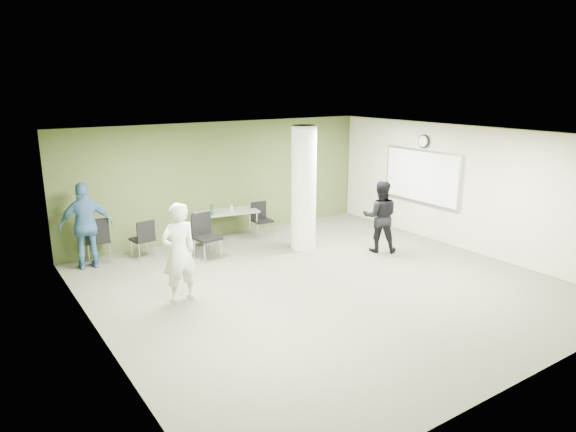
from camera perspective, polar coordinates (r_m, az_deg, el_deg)
floor at (r=9.79m, az=3.75°, el=-7.60°), size 8.00×8.00×0.00m
ceiling at (r=9.11m, az=4.05°, el=8.94°), size 8.00×8.00×0.00m
wall_back at (r=12.68m, az=-7.24°, el=4.05°), size 8.00×2.80×0.02m
wall_left at (r=7.68m, az=-20.53°, el=-3.72°), size 0.02×8.00×2.80m
wall_right_cream at (r=12.17m, az=19.01°, el=2.92°), size 0.02×8.00×2.80m
column at (r=11.50m, az=1.76°, el=3.08°), size 0.56×0.56×2.80m
whiteboard at (r=12.83m, az=14.59°, el=4.27°), size 0.05×2.30×1.30m
wall_clock at (r=12.72m, az=14.84°, el=8.04°), size 0.06×0.32×0.32m
folding_table at (r=12.36m, az=-6.90°, el=0.30°), size 1.60×0.91×0.97m
wastebasket at (r=11.40m, az=-9.70°, el=-3.78°), size 0.24×0.24×0.28m
chair_back_left at (r=11.41m, az=-20.39°, el=-2.15°), size 0.59×0.59×1.00m
chair_back_right at (r=11.42m, az=-15.74°, el=-2.20°), size 0.49×0.49×0.87m
chair_table_left at (r=11.13m, az=-9.23°, el=-1.84°), size 0.55×0.55×0.99m
chair_table_right at (r=12.62m, az=-3.03°, el=-0.09°), size 0.46×0.46×0.86m
woman_white at (r=8.99m, az=-12.03°, el=-3.99°), size 0.67×0.47×1.75m
man_black at (r=11.60m, az=10.20°, el=-0.07°), size 0.99×0.97×1.61m
man_blue at (r=11.14m, az=-21.51°, el=-1.02°), size 1.09×0.57×1.78m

